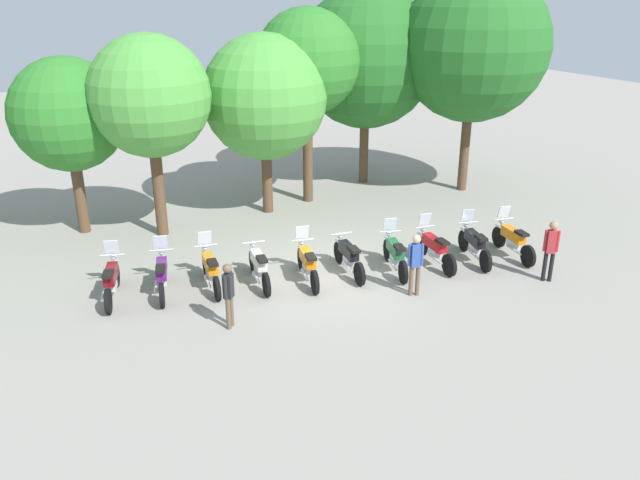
{
  "coord_description": "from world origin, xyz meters",
  "views": [
    {
      "loc": [
        -7.01,
        -14.17,
        7.42
      ],
      "look_at": [
        0.0,
        0.5,
        0.9
      ],
      "focal_mm": 35.53,
      "sensor_mm": 36.0,
      "label": 1
    }
  ],
  "objects_px": {
    "motorcycle_1": "(162,274)",
    "person_2": "(229,291)",
    "motorcycle_3": "(259,266)",
    "motorcycle_0": "(111,280)",
    "motorcycle_8": "(474,244)",
    "person_0": "(415,260)",
    "person_1": "(551,246)",
    "motorcycle_6": "(395,254)",
    "tree_6": "(474,46)",
    "tree_5": "(366,58)",
    "tree_2": "(150,97)",
    "motorcycle_5": "(349,256)",
    "motorcycle_7": "(434,248)",
    "tree_3": "(265,97)",
    "motorcycle_9": "(513,239)",
    "motorcycle_2": "(210,269)",
    "tree_1": "(68,115)",
    "tree_4": "(307,62)",
    "motorcycle_4": "(307,263)"
  },
  "relations": [
    {
      "from": "motorcycle_7",
      "to": "tree_2",
      "type": "bearing_deg",
      "value": 52.38
    },
    {
      "from": "person_1",
      "to": "tree_4",
      "type": "relative_size",
      "value": 0.25
    },
    {
      "from": "motorcycle_1",
      "to": "motorcycle_3",
      "type": "bearing_deg",
      "value": -88.72
    },
    {
      "from": "motorcycle_2",
      "to": "motorcycle_7",
      "type": "relative_size",
      "value": 1.0
    },
    {
      "from": "motorcycle_8",
      "to": "tree_5",
      "type": "distance_m",
      "value": 9.52
    },
    {
      "from": "motorcycle_3",
      "to": "motorcycle_8",
      "type": "distance_m",
      "value": 6.29
    },
    {
      "from": "tree_6",
      "to": "motorcycle_9",
      "type": "bearing_deg",
      "value": -114.66
    },
    {
      "from": "tree_1",
      "to": "tree_6",
      "type": "xyz_separation_m",
      "value": [
        13.93,
        -1.55,
        1.62
      ]
    },
    {
      "from": "motorcycle_6",
      "to": "person_2",
      "type": "height_order",
      "value": "person_2"
    },
    {
      "from": "motorcycle_8",
      "to": "motorcycle_9",
      "type": "bearing_deg",
      "value": -85.68
    },
    {
      "from": "tree_2",
      "to": "tree_3",
      "type": "bearing_deg",
      "value": 9.02
    },
    {
      "from": "person_2",
      "to": "tree_2",
      "type": "bearing_deg",
      "value": -48.19
    },
    {
      "from": "motorcycle_3",
      "to": "tree_4",
      "type": "distance_m",
      "value": 8.48
    },
    {
      "from": "motorcycle_3",
      "to": "motorcycle_4",
      "type": "relative_size",
      "value": 1.01
    },
    {
      "from": "motorcycle_4",
      "to": "tree_5",
      "type": "bearing_deg",
      "value": -27.03
    },
    {
      "from": "motorcycle_0",
      "to": "motorcycle_8",
      "type": "bearing_deg",
      "value": -85.85
    },
    {
      "from": "tree_2",
      "to": "tree_3",
      "type": "relative_size",
      "value": 1.02
    },
    {
      "from": "motorcycle_3",
      "to": "tree_1",
      "type": "xyz_separation_m",
      "value": [
        -3.78,
        6.11,
        3.29
      ]
    },
    {
      "from": "person_1",
      "to": "tree_2",
      "type": "height_order",
      "value": "tree_2"
    },
    {
      "from": "motorcycle_3",
      "to": "motorcycle_6",
      "type": "xyz_separation_m",
      "value": [
        3.7,
        -0.87,
        0.01
      ]
    },
    {
      "from": "person_2",
      "to": "tree_1",
      "type": "height_order",
      "value": "tree_1"
    },
    {
      "from": "motorcycle_5",
      "to": "person_1",
      "type": "distance_m",
      "value": 5.4
    },
    {
      "from": "motorcycle_8",
      "to": "person_0",
      "type": "distance_m",
      "value": 3.08
    },
    {
      "from": "motorcycle_2",
      "to": "tree_5",
      "type": "bearing_deg",
      "value": -45.27
    },
    {
      "from": "motorcycle_7",
      "to": "motorcycle_3",
      "type": "bearing_deg",
      "value": 82.62
    },
    {
      "from": "motorcycle_9",
      "to": "tree_3",
      "type": "distance_m",
      "value": 9.2
    },
    {
      "from": "motorcycle_5",
      "to": "motorcycle_6",
      "type": "bearing_deg",
      "value": -101.98
    },
    {
      "from": "tree_2",
      "to": "tree_6",
      "type": "distance_m",
      "value": 11.73
    },
    {
      "from": "person_2",
      "to": "tree_2",
      "type": "distance_m",
      "value": 7.53
    },
    {
      "from": "person_2",
      "to": "tree_5",
      "type": "height_order",
      "value": "tree_5"
    },
    {
      "from": "motorcycle_1",
      "to": "motorcycle_2",
      "type": "relative_size",
      "value": 0.98
    },
    {
      "from": "motorcycle_5",
      "to": "motorcycle_8",
      "type": "relative_size",
      "value": 1.02
    },
    {
      "from": "motorcycle_6",
      "to": "tree_6",
      "type": "distance_m",
      "value": 9.75
    },
    {
      "from": "motorcycle_7",
      "to": "tree_2",
      "type": "distance_m",
      "value": 9.48
    },
    {
      "from": "motorcycle_1",
      "to": "motorcycle_8",
      "type": "bearing_deg",
      "value": -87.66
    },
    {
      "from": "motorcycle_1",
      "to": "tree_5",
      "type": "height_order",
      "value": "tree_5"
    },
    {
      "from": "motorcycle_5",
      "to": "motorcycle_7",
      "type": "xyz_separation_m",
      "value": [
        2.46,
        -0.55,
        0.01
      ]
    },
    {
      "from": "motorcycle_9",
      "to": "tree_3",
      "type": "height_order",
      "value": "tree_3"
    },
    {
      "from": "person_2",
      "to": "tree_5",
      "type": "bearing_deg",
      "value": -92.45
    },
    {
      "from": "person_0",
      "to": "tree_4",
      "type": "bearing_deg",
      "value": 16.35
    },
    {
      "from": "motorcycle_7",
      "to": "tree_6",
      "type": "relative_size",
      "value": 0.27
    },
    {
      "from": "person_0",
      "to": "person_1",
      "type": "distance_m",
      "value": 3.82
    },
    {
      "from": "motorcycle_6",
      "to": "motorcycle_5",
      "type": "bearing_deg",
      "value": 87.17
    },
    {
      "from": "motorcycle_0",
      "to": "motorcycle_6",
      "type": "bearing_deg",
      "value": -86.92
    },
    {
      "from": "tree_4",
      "to": "tree_2",
      "type": "bearing_deg",
      "value": -168.73
    },
    {
      "from": "motorcycle_1",
      "to": "motorcycle_8",
      "type": "relative_size",
      "value": 1.0
    },
    {
      "from": "motorcycle_1",
      "to": "person_2",
      "type": "relative_size",
      "value": 1.34
    },
    {
      "from": "tree_1",
      "to": "tree_4",
      "type": "relative_size",
      "value": 0.81
    },
    {
      "from": "motorcycle_5",
      "to": "tree_4",
      "type": "relative_size",
      "value": 0.32
    },
    {
      "from": "motorcycle_4",
      "to": "tree_2",
      "type": "bearing_deg",
      "value": 39.33
    }
  ]
}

